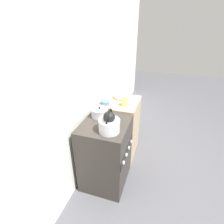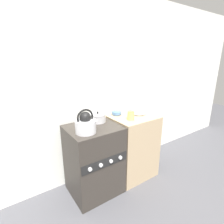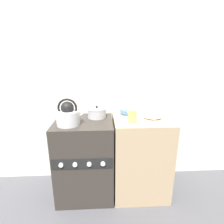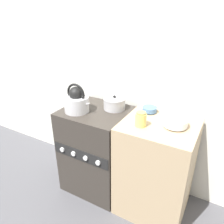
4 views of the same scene
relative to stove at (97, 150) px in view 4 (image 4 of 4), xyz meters
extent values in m
plane|color=#4C4C51|center=(0.00, -0.27, -0.44)|extent=(12.00, 12.00, 0.00)
cube|color=silver|center=(0.00, 0.35, 0.81)|extent=(7.00, 0.06, 2.50)
cube|color=#332D28|center=(0.00, 0.00, 0.00)|extent=(0.61, 0.54, 0.89)
cube|color=black|center=(0.00, -0.27, 0.11)|extent=(0.59, 0.01, 0.11)
cylinder|color=silver|center=(-0.20, -0.28, 0.11)|extent=(0.04, 0.02, 0.04)
cylinder|color=silver|center=(-0.07, -0.28, 0.11)|extent=(0.04, 0.02, 0.04)
cylinder|color=silver|center=(0.07, -0.28, 0.11)|extent=(0.04, 0.02, 0.04)
cylinder|color=silver|center=(0.20, -0.28, 0.11)|extent=(0.04, 0.02, 0.04)
cube|color=tan|center=(0.62, 0.01, 0.01)|extent=(0.60, 0.55, 0.90)
cylinder|color=silver|center=(-0.14, -0.10, 0.51)|extent=(0.23, 0.23, 0.14)
sphere|color=black|center=(-0.14, -0.10, 0.62)|extent=(0.12, 0.12, 0.12)
torus|color=black|center=(-0.14, -0.10, 0.61)|extent=(0.19, 0.02, 0.19)
cone|color=silver|center=(-0.03, -0.10, 0.53)|extent=(0.11, 0.05, 0.09)
cylinder|color=#B2B2B7|center=(0.14, 0.12, 0.49)|extent=(0.20, 0.20, 0.09)
cylinder|color=#B2B2B7|center=(0.14, 0.12, 0.54)|extent=(0.21, 0.21, 0.01)
sphere|color=black|center=(0.14, 0.12, 0.56)|extent=(0.03, 0.03, 0.03)
cylinder|color=white|center=(0.74, 0.02, 0.47)|extent=(0.09, 0.09, 0.01)
cylinder|color=white|center=(0.74, 0.02, 0.50)|extent=(0.19, 0.19, 0.06)
cylinder|color=#4C729E|center=(0.47, 0.17, 0.47)|extent=(0.06, 0.06, 0.01)
cylinder|color=#4C729E|center=(0.47, 0.17, 0.49)|extent=(0.13, 0.13, 0.04)
cylinder|color=#E0CC66|center=(0.49, -0.10, 0.51)|extent=(0.09, 0.09, 0.11)
cylinder|color=#998C4C|center=(0.49, -0.10, 0.57)|extent=(0.07, 0.07, 0.01)
camera|label=1|loc=(-1.61, -0.60, 1.49)|focal=28.00mm
camera|label=2|loc=(-0.89, -1.70, 1.22)|focal=28.00mm
camera|label=3|loc=(0.21, -1.74, 1.06)|focal=28.00mm
camera|label=4|loc=(1.04, -1.53, 1.30)|focal=35.00mm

